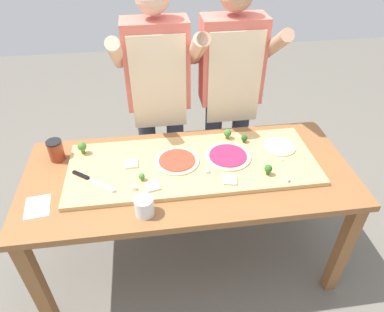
{
  "coord_description": "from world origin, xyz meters",
  "views": [
    {
      "loc": [
        -0.19,
        -1.48,
        2.05
      ],
      "look_at": [
        0.03,
        0.06,
        0.84
      ],
      "focal_mm": 32.49,
      "sensor_mm": 36.0,
      "label": 1
    }
  ],
  "objects_px": {
    "prep_table": "(189,184)",
    "broccoli_floret_center_right": "(82,147)",
    "pizza_whole_tomato_red": "(177,161)",
    "sauce_jar": "(56,150)",
    "flour_cup": "(144,207)",
    "cheese_crumble_c": "(287,180)",
    "cheese_crumble_e": "(134,188)",
    "cook_left": "(159,91)",
    "cheese_crumble_d": "(282,160)",
    "chefs_knife": "(88,178)",
    "cheese_crumble_b": "(207,171)",
    "pizza_whole_beet_magenta": "(228,156)",
    "cheese_crumble_a": "(113,191)",
    "broccoli_floret_center_left": "(244,138)",
    "pizza_slice_far_left": "(230,180)",
    "pizza_slice_near_left": "(131,164)",
    "pizza_whole_cheese_artichoke": "(279,146)",
    "broccoli_floret_back_mid": "(142,176)",
    "recipe_note": "(37,207)",
    "broccoli_floret_front_mid": "(268,169)",
    "broccoli_floret_front_right": "(228,133)",
    "cook_right": "(230,86)",
    "pizza_slice_near_right": "(153,186)"
  },
  "relations": [
    {
      "from": "sauce_jar",
      "to": "broccoli_floret_center_left",
      "type": "bearing_deg",
      "value": -0.79
    },
    {
      "from": "cheese_crumble_d",
      "to": "cook_left",
      "type": "height_order",
      "value": "cook_left"
    },
    {
      "from": "pizza_whole_tomato_red",
      "to": "pizza_slice_near_right",
      "type": "height_order",
      "value": "pizza_whole_tomato_red"
    },
    {
      "from": "pizza_whole_cheese_artichoke",
      "to": "cheese_crumble_d",
      "type": "height_order",
      "value": "pizza_whole_cheese_artichoke"
    },
    {
      "from": "broccoli_floret_center_right",
      "to": "cheese_crumble_c",
      "type": "bearing_deg",
      "value": -19.97
    },
    {
      "from": "broccoli_floret_center_right",
      "to": "cheese_crumble_a",
      "type": "height_order",
      "value": "broccoli_floret_center_right"
    },
    {
      "from": "cheese_crumble_c",
      "to": "cook_right",
      "type": "bearing_deg",
      "value": 101.02
    },
    {
      "from": "broccoli_floret_center_right",
      "to": "prep_table",
      "type": "bearing_deg",
      "value": -19.89
    },
    {
      "from": "chefs_knife",
      "to": "cheese_crumble_b",
      "type": "bearing_deg",
      "value": -3.1
    },
    {
      "from": "sauce_jar",
      "to": "pizza_whole_cheese_artichoke",
      "type": "bearing_deg",
      "value": -4.31
    },
    {
      "from": "broccoli_floret_front_right",
      "to": "broccoli_floret_center_left",
      "type": "distance_m",
      "value": 0.11
    },
    {
      "from": "prep_table",
      "to": "cheese_crumble_e",
      "type": "bearing_deg",
      "value": -155.47
    },
    {
      "from": "pizza_whole_beet_magenta",
      "to": "cheese_crumble_b",
      "type": "bearing_deg",
      "value": -139.75
    },
    {
      "from": "chefs_knife",
      "to": "pizza_slice_far_left",
      "type": "height_order",
      "value": "chefs_knife"
    },
    {
      "from": "broccoli_floret_center_right",
      "to": "pizza_whole_beet_magenta",
      "type": "bearing_deg",
      "value": -10.38
    },
    {
      "from": "prep_table",
      "to": "cook_left",
      "type": "relative_size",
      "value": 1.1
    },
    {
      "from": "cook_left",
      "to": "cheese_crumble_e",
      "type": "bearing_deg",
      "value": -104.06
    },
    {
      "from": "pizza_whole_tomato_red",
      "to": "sauce_jar",
      "type": "relative_size",
      "value": 1.97
    },
    {
      "from": "pizza_slice_near_right",
      "to": "pizza_whole_beet_magenta",
      "type": "bearing_deg",
      "value": 23.73
    },
    {
      "from": "pizza_slice_near_left",
      "to": "cook_right",
      "type": "distance_m",
      "value": 0.87
    },
    {
      "from": "pizza_whole_beet_magenta",
      "to": "cheese_crumble_a",
      "type": "xyz_separation_m",
      "value": [
        -0.65,
        -0.2,
        0.0
      ]
    },
    {
      "from": "broccoli_floret_back_mid",
      "to": "recipe_note",
      "type": "bearing_deg",
      "value": -169.17
    },
    {
      "from": "cheese_crumble_e",
      "to": "pizza_slice_near_left",
      "type": "bearing_deg",
      "value": 94.66
    },
    {
      "from": "chefs_knife",
      "to": "pizza_slice_near_right",
      "type": "xyz_separation_m",
      "value": [
        0.34,
        -0.11,
        0.0
      ]
    },
    {
      "from": "pizza_whole_cheese_artichoke",
      "to": "flour_cup",
      "type": "bearing_deg",
      "value": -153.87
    },
    {
      "from": "cheese_crumble_c",
      "to": "cheese_crumble_d",
      "type": "height_order",
      "value": "cheese_crumble_c"
    },
    {
      "from": "cheese_crumble_e",
      "to": "cook_left",
      "type": "bearing_deg",
      "value": 75.94
    },
    {
      "from": "cheese_crumble_b",
      "to": "pizza_whole_tomato_red",
      "type": "bearing_deg",
      "value": 142.71
    },
    {
      "from": "prep_table",
      "to": "broccoli_floret_center_right",
      "type": "xyz_separation_m",
      "value": [
        -0.6,
        0.22,
        0.17
      ]
    },
    {
      "from": "broccoli_floret_center_left",
      "to": "cheese_crumble_d",
      "type": "xyz_separation_m",
      "value": [
        0.17,
        -0.21,
        -0.02
      ]
    },
    {
      "from": "chefs_knife",
      "to": "sauce_jar",
      "type": "height_order",
      "value": "sauce_jar"
    },
    {
      "from": "broccoli_floret_center_right",
      "to": "cheese_crumble_d",
      "type": "distance_m",
      "value": 1.16
    },
    {
      "from": "broccoli_floret_center_right",
      "to": "cook_left",
      "type": "xyz_separation_m",
      "value": [
        0.47,
        0.36,
        0.14
      ]
    },
    {
      "from": "broccoli_floret_front_right",
      "to": "cheese_crumble_d",
      "type": "relative_size",
      "value": 5.02
    },
    {
      "from": "pizza_slice_near_right",
      "to": "cook_left",
      "type": "height_order",
      "value": "cook_left"
    },
    {
      "from": "chefs_knife",
      "to": "pizza_slice_near_right",
      "type": "relative_size",
      "value": 3.38
    },
    {
      "from": "broccoli_floret_center_left",
      "to": "cook_right",
      "type": "xyz_separation_m",
      "value": [
        -0.01,
        0.38,
        0.16
      ]
    },
    {
      "from": "pizza_whole_tomato_red",
      "to": "cheese_crumble_a",
      "type": "bearing_deg",
      "value": -150.15
    },
    {
      "from": "broccoli_floret_front_right",
      "to": "sauce_jar",
      "type": "relative_size",
      "value": 0.52
    },
    {
      "from": "cheese_crumble_e",
      "to": "cheese_crumble_b",
      "type": "bearing_deg",
      "value": 11.58
    },
    {
      "from": "pizza_whole_beet_magenta",
      "to": "cheese_crumble_d",
      "type": "height_order",
      "value": "pizza_whole_beet_magenta"
    },
    {
      "from": "flour_cup",
      "to": "prep_table",
      "type": "bearing_deg",
      "value": 48.35
    },
    {
      "from": "pizza_whole_tomato_red",
      "to": "cheese_crumble_d",
      "type": "height_order",
      "value": "pizza_whole_tomato_red"
    },
    {
      "from": "broccoli_floret_center_left",
      "to": "sauce_jar",
      "type": "relative_size",
      "value": 0.38
    },
    {
      "from": "flour_cup",
      "to": "sauce_jar",
      "type": "xyz_separation_m",
      "value": [
        -0.49,
        0.5,
        0.02
      ]
    },
    {
      "from": "pizza_whole_cheese_artichoke",
      "to": "cheese_crumble_b",
      "type": "height_order",
      "value": "cheese_crumble_b"
    },
    {
      "from": "chefs_knife",
      "to": "pizza_slice_far_left",
      "type": "bearing_deg",
      "value": -9.03
    },
    {
      "from": "broccoli_floret_front_mid",
      "to": "chefs_knife",
      "type": "bearing_deg",
      "value": 174.47
    },
    {
      "from": "broccoli_floret_center_left",
      "to": "prep_table",
      "type": "bearing_deg",
      "value": -151.59
    },
    {
      "from": "prep_table",
      "to": "cook_left",
      "type": "bearing_deg",
      "value": 101.96
    }
  ]
}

